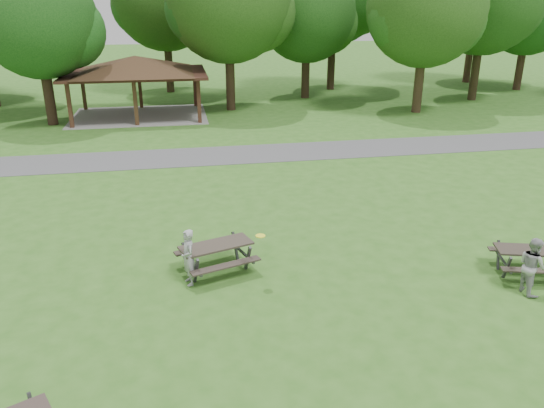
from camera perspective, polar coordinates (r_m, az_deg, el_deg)
The scene contains 14 objects.
ground at distance 13.00m, azimuth -1.21°, elevation -12.05°, with size 160.00×160.00×0.00m, color #30631C.
asphalt_path at distance 25.78m, azimuth -6.20°, elevation 5.19°, with size 120.00×3.20×0.02m, color #49494C.
pavilion at distance 35.03m, azimuth -14.49°, elevation 14.06°, with size 8.60×7.01×3.76m.
tree_row_d at distance 34.04m, azimuth -23.73°, elevation 17.40°, with size 6.93×6.60×9.27m.
tree_row_e at distance 35.94m, azimuth -4.58°, elevation 20.77°, with size 8.40×8.00×11.02m.
tree_row_f at distance 40.45m, azimuth 3.88°, elevation 19.52°, with size 7.35×7.00×9.55m.
tree_row_g at distance 36.35m, azimuth 16.35°, elevation 19.32°, with size 7.77×7.40×10.25m.
tree_row_i at distance 48.49m, azimuth 25.97°, elevation 17.95°, with size 7.14×6.80×9.52m.
tree_deep_b at distance 43.74m, azimuth -11.35°, elevation 20.70°, with size 8.40×8.00×11.13m.
picnic_table_middle at distance 14.74m, azimuth -6.01°, elevation -5.04°, with size 2.37×2.12×0.86m.
picnic_table_far at distance 16.14m, azimuth 26.05°, elevation -4.98°, with size 2.18×1.93×0.80m.
frisbee_in_flight at distance 13.62m, azimuth -1.25°, elevation -3.44°, with size 0.33×0.33×0.02m.
frisbee_thrower at distance 14.17m, azimuth -8.99°, elevation -5.69°, with size 0.57×0.37×1.55m, color #9F9FA2.
frisbee_catcher at distance 15.13m, azimuth 26.18°, elevation -5.98°, with size 0.75×0.58×1.54m, color #A0A0A3.
Camera 1 is at (-1.68, -10.71, 7.18)m, focal length 35.00 mm.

